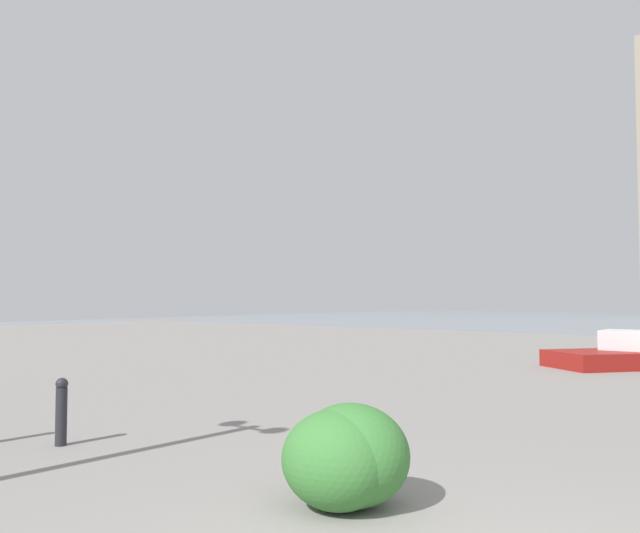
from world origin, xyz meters
TOP-DOWN VIEW (x-y plane):
  - bollard_near at (5.28, -1.13)m, footprint 0.13×0.13m
  - shrub_low at (1.72, -1.28)m, footprint 0.87×0.78m
  - shrub_wide at (1.68, -1.41)m, footprint 0.91×0.82m
  - boat at (2.24, -13.49)m, footprint 3.72×4.15m

SIDE VIEW (x-z plane):
  - boat at x=2.24m, z-range -0.26..0.69m
  - shrub_low at x=1.72m, z-range 0.00..0.74m
  - bollard_near at x=5.28m, z-range 0.02..0.74m
  - shrub_wide at x=1.68m, z-range 0.00..0.77m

